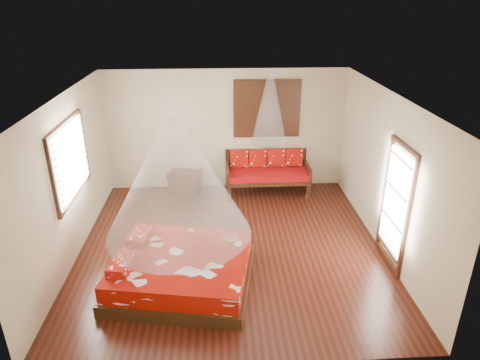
# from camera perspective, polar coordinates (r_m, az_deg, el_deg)

# --- Properties ---
(room) EXTENTS (5.54, 5.54, 2.84)m
(room) POSITION_cam_1_polar(r_m,az_deg,el_deg) (7.36, -1.34, 0.33)
(room) COLOR black
(room) RESTS_ON ground
(bed) EXTENTS (2.45, 2.28, 0.64)m
(bed) POSITION_cam_1_polar(r_m,az_deg,el_deg) (7.05, -7.88, -11.77)
(bed) COLOR black
(bed) RESTS_ON floor
(daybed) EXTENTS (1.92, 0.85, 0.97)m
(daybed) POSITION_cam_1_polar(r_m,az_deg,el_deg) (9.96, 3.63, 1.28)
(daybed) COLOR black
(daybed) RESTS_ON floor
(storage_chest) EXTENTS (0.82, 0.68, 0.49)m
(storage_chest) POSITION_cam_1_polar(r_m,az_deg,el_deg) (10.09, -7.34, -0.26)
(storage_chest) COLOR black
(storage_chest) RESTS_ON floor
(shutter_panel) EXTENTS (1.52, 0.06, 1.32)m
(shutter_panel) POSITION_cam_1_polar(r_m,az_deg,el_deg) (9.83, 3.62, 9.45)
(shutter_panel) COLOR black
(shutter_panel) RESTS_ON wall_back
(window_left) EXTENTS (0.10, 1.74, 1.34)m
(window_left) POSITION_cam_1_polar(r_m,az_deg,el_deg) (7.84, -21.65, 2.46)
(window_left) COLOR black
(window_left) RESTS_ON wall_left
(glazed_door) EXTENTS (0.08, 1.02, 2.16)m
(glazed_door) POSITION_cam_1_polar(r_m,az_deg,el_deg) (7.54, 19.98, -3.36)
(glazed_door) COLOR black
(glazed_door) RESTS_ON floor
(wine_tray) EXTENTS (0.24, 0.24, 0.20)m
(wine_tray) POSITION_cam_1_polar(r_m,az_deg,el_deg) (7.24, -1.18, -7.65)
(wine_tray) COLOR brown
(wine_tray) RESTS_ON bed
(mosquito_net_main) EXTENTS (2.19, 2.19, 1.80)m
(mosquito_net_main) POSITION_cam_1_polar(r_m,az_deg,el_deg) (6.26, -8.52, 0.21)
(mosquito_net_main) COLOR white
(mosquito_net_main) RESTS_ON ceiling
(mosquito_net_daybed) EXTENTS (0.79, 0.79, 1.50)m
(mosquito_net_daybed) POSITION_cam_1_polar(r_m,az_deg,el_deg) (9.36, 3.96, 9.34)
(mosquito_net_daybed) COLOR white
(mosquito_net_daybed) RESTS_ON ceiling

